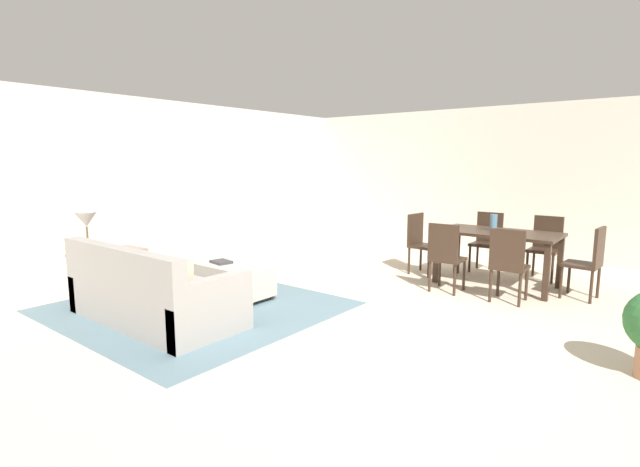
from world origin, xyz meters
TOP-DOWN VIEW (x-y plane):
  - ground_plane at (0.00, 0.00)m, footprint 10.80×10.80m
  - wall_back at (0.00, 5.00)m, footprint 9.00×0.12m
  - wall_left at (-4.50, 0.50)m, footprint 0.12×11.00m
  - area_rug at (-2.07, -0.56)m, footprint 3.00×2.80m
  - couch at (-2.03, -1.16)m, footprint 2.06×0.93m
  - ottoman_table at (-2.11, -0.01)m, footprint 1.18×0.52m
  - side_table at (-3.36, -1.18)m, footprint 0.40×0.40m
  - table_lamp at (-3.36, -1.18)m, footprint 0.26×0.26m
  - dining_table at (0.38, 2.66)m, footprint 1.57×0.86m
  - dining_chair_near_left at (-0.04, 1.88)m, footprint 0.41×0.41m
  - dining_chair_near_right at (0.75, 1.90)m, footprint 0.42×0.42m
  - dining_chair_far_left at (-0.04, 3.46)m, footprint 0.40×0.40m
  - dining_chair_far_right at (0.80, 3.48)m, footprint 0.40×0.40m
  - dining_chair_head_east at (1.49, 2.68)m, footprint 0.43×0.43m
  - dining_chair_head_west at (-0.79, 2.66)m, footprint 0.43×0.43m
  - vase_centerpiece at (0.30, 2.67)m, footprint 0.10×0.10m
  - book_on_ottoman at (-2.24, -0.02)m, footprint 0.29×0.24m

SIDE VIEW (x-z plane):
  - ground_plane at x=0.00m, z-range 0.00..0.00m
  - area_rug at x=-2.07m, z-range 0.00..0.01m
  - ottoman_table at x=-2.11m, z-range 0.03..0.45m
  - couch at x=-2.03m, z-range -0.14..0.72m
  - book_on_ottoman at x=-2.24m, z-range 0.42..0.45m
  - side_table at x=-3.36m, z-range 0.17..0.74m
  - dining_chair_near_left at x=-0.04m, z-range 0.06..0.98m
  - dining_chair_near_right at x=0.75m, z-range 0.06..0.98m
  - dining_chair_far_left at x=-0.04m, z-range 0.06..0.98m
  - dining_chair_far_right at x=0.80m, z-range 0.06..0.98m
  - dining_chair_head_east at x=1.49m, z-range 0.06..0.98m
  - dining_chair_head_west at x=-0.79m, z-range 0.06..0.98m
  - dining_table at x=0.38m, z-range 0.28..1.04m
  - vase_centerpiece at x=0.30m, z-range 0.76..0.99m
  - table_lamp at x=-3.36m, z-range 0.72..1.25m
  - wall_back at x=0.00m, z-range 0.00..2.70m
  - wall_left at x=-4.50m, z-range 0.00..2.70m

